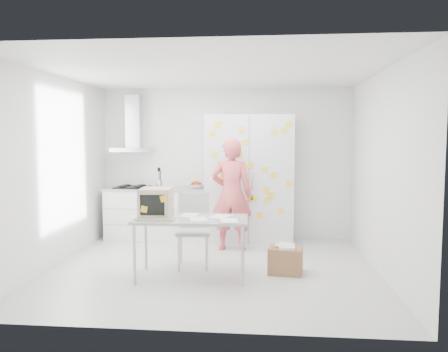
# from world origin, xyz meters

# --- Properties ---
(floor) EXTENTS (4.50, 4.00, 0.02)m
(floor) POSITION_xyz_m (0.00, 0.00, -0.01)
(floor) COLOR silver
(floor) RESTS_ON ground
(walls) EXTENTS (4.52, 4.01, 2.70)m
(walls) POSITION_xyz_m (0.00, 0.72, 1.35)
(walls) COLOR white
(walls) RESTS_ON ground
(ceiling) EXTENTS (4.50, 4.00, 0.02)m
(ceiling) POSITION_xyz_m (0.00, 0.00, 2.70)
(ceiling) COLOR white
(ceiling) RESTS_ON walls
(counter_run) EXTENTS (1.84, 0.63, 1.28)m
(counter_run) POSITION_xyz_m (-1.20, 1.70, 0.47)
(counter_run) COLOR white
(counter_run) RESTS_ON ground
(range_hood) EXTENTS (0.70, 0.48, 1.01)m
(range_hood) POSITION_xyz_m (-1.65, 1.84, 1.96)
(range_hood) COLOR silver
(range_hood) RESTS_ON walls
(tall_cabinet) EXTENTS (1.50, 0.68, 2.20)m
(tall_cabinet) POSITION_xyz_m (0.45, 1.67, 1.10)
(tall_cabinet) COLOR silver
(tall_cabinet) RESTS_ON ground
(person) EXTENTS (0.69, 0.49, 1.81)m
(person) POSITION_xyz_m (0.18, 1.04, 0.91)
(person) COLOR #DC5558
(person) RESTS_ON ground
(desk) EXTENTS (1.48, 0.77, 1.16)m
(desk) POSITION_xyz_m (-0.53, -0.40, 0.88)
(desk) COLOR #979DA1
(desk) RESTS_ON ground
(chair) EXTENTS (0.51, 0.51, 1.03)m
(chair) POSITION_xyz_m (-0.29, 0.12, 0.58)
(chair) COLOR #B5B5B3
(chair) RESTS_ON ground
(cardboard_box) EXTENTS (0.49, 0.41, 0.39)m
(cardboard_box) POSITION_xyz_m (0.99, -0.13, 0.18)
(cardboard_box) COLOR #8A5F3C
(cardboard_box) RESTS_ON ground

